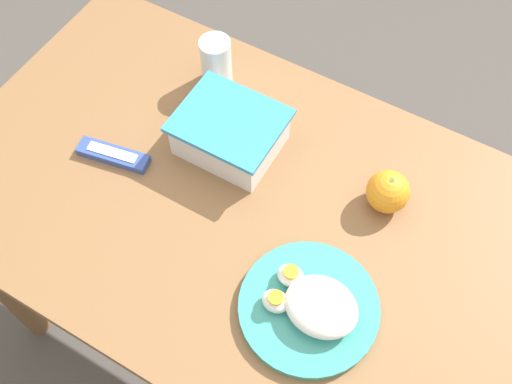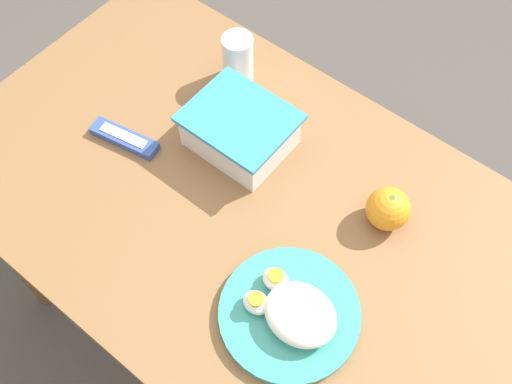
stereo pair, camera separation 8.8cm
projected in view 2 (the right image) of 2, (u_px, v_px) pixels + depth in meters
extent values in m
plane|color=#4C4742|center=(251.00, 329.00, 1.83)|extent=(10.00, 10.00, 0.00)
cube|color=brown|center=(248.00, 209.00, 1.19)|extent=(1.26, 0.75, 0.03)
cylinder|color=brown|center=(6.00, 244.00, 1.57)|extent=(0.06, 0.06, 0.74)
cylinder|color=brown|center=(169.00, 99.00, 1.82)|extent=(0.06, 0.06, 0.74)
cylinder|color=brown|center=(512.00, 325.00, 1.46)|extent=(0.06, 0.06, 0.74)
cube|color=white|center=(240.00, 132.00, 1.22)|extent=(0.19, 0.16, 0.08)
cube|color=beige|center=(240.00, 136.00, 1.23)|extent=(0.18, 0.14, 0.05)
cube|color=#338CC6|center=(240.00, 118.00, 1.18)|extent=(0.21, 0.17, 0.01)
ellipsoid|color=gray|center=(215.00, 122.00, 1.22)|extent=(0.06, 0.05, 0.02)
ellipsoid|color=gray|center=(245.00, 125.00, 1.22)|extent=(0.05, 0.04, 0.03)
ellipsoid|color=gray|center=(264.00, 139.00, 1.20)|extent=(0.06, 0.04, 0.03)
sphere|color=orange|center=(388.00, 209.00, 1.12)|extent=(0.08, 0.08, 0.08)
cylinder|color=#4C662D|center=(392.00, 198.00, 1.09)|extent=(0.01, 0.01, 0.00)
cylinder|color=teal|center=(289.00, 314.00, 1.05)|extent=(0.25, 0.25, 0.02)
ellipsoid|color=white|center=(300.00, 314.00, 1.02)|extent=(0.13, 0.11, 0.05)
ellipsoid|color=white|center=(256.00, 303.00, 1.04)|extent=(0.05, 0.04, 0.03)
cylinder|color=#F4A823|center=(256.00, 299.00, 1.02)|extent=(0.03, 0.03, 0.01)
ellipsoid|color=white|center=(276.00, 279.00, 1.06)|extent=(0.05, 0.04, 0.03)
cylinder|color=#F4A823|center=(276.00, 276.00, 1.04)|extent=(0.03, 0.03, 0.01)
cube|color=#334C9E|center=(124.00, 138.00, 1.25)|extent=(0.16, 0.07, 0.02)
cube|color=white|center=(124.00, 135.00, 1.24)|extent=(0.11, 0.04, 0.00)
cylinder|color=silver|center=(238.00, 59.00, 1.30)|extent=(0.07, 0.07, 0.12)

